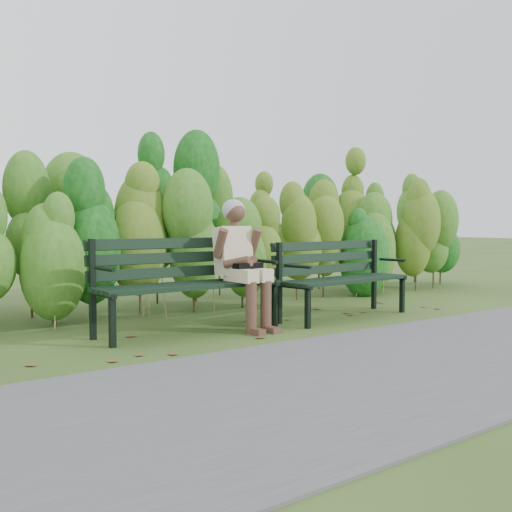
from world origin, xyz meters
TOP-DOWN VIEW (x-y plane):
  - ground at (0.00, 0.00)m, footprint 80.00×80.00m
  - footpath at (0.00, -2.20)m, footprint 60.00×2.50m
  - hedge_band at (0.00, 1.86)m, footprint 11.04×1.67m
  - leaf_litter at (-0.43, -0.14)m, footprint 5.63×2.13m
  - bench_left at (-1.07, 0.18)m, footprint 1.97×0.66m
  - bench_right at (0.92, -0.09)m, footprint 1.89×0.76m
  - seated_woman at (-0.49, -0.02)m, footprint 0.54×0.79m

SIDE VIEW (x-z plane):
  - ground at x=0.00m, z-range 0.00..0.00m
  - leaf_litter at x=-0.43m, z-range 0.00..0.01m
  - footpath at x=0.00m, z-range 0.00..0.01m
  - bench_right at x=0.92m, z-range 0.08..1.00m
  - bench_left at x=-1.07m, z-range 0.09..1.07m
  - seated_woman at x=-0.49m, z-range 0.09..1.49m
  - hedge_band at x=0.00m, z-range 0.05..2.47m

